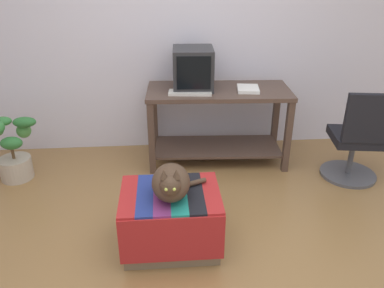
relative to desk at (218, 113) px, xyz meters
The scene contains 11 objects.
ground_plane 1.72m from the desk, 102.52° to the right, with size 14.00×14.00×0.00m, color olive.
back_wall 0.97m from the desk, 128.30° to the left, with size 8.00×0.10×2.60m, color silver.
desk is the anchor object (origin of this frame).
tv_monitor 0.50m from the desk, 168.17° to the left, with size 0.40×0.42×0.39m.
keyboard 0.40m from the desk, 157.20° to the right, with size 0.40×0.15×0.02m, color beige.
book 0.38m from the desk, 12.07° to the right, with size 0.20×0.24×0.03m, color white.
ottoman_with_blanket 1.43m from the desk, 111.46° to the right, with size 0.69×0.54×0.45m.
cat 1.44m from the desk, 110.49° to the right, with size 0.39×0.40×0.28m.
potted_plant 1.98m from the desk, behind, with size 0.43×0.35×0.64m.
office_chair 1.32m from the desk, 21.90° to the right, with size 0.52×0.52×0.89m.
pen 0.42m from the desk, ahead, with size 0.01×0.01×0.14m, color #2351B2.
Camera 1 is at (-0.18, -1.93, 1.90)m, focal length 35.91 mm.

